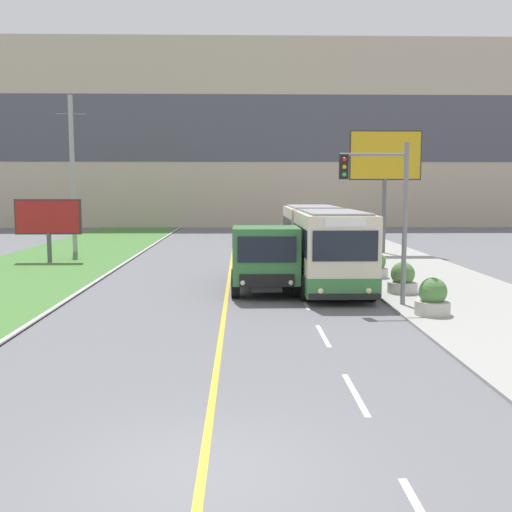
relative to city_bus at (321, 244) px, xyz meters
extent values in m
plane|color=slate|center=(-3.96, -17.47, -1.58)|extent=(300.00, 300.00, 0.00)
cube|color=gold|center=(-3.96, -17.47, -1.58)|extent=(0.14, 140.00, 0.01)
cube|color=silver|center=(-1.21, -14.27, -1.58)|extent=(0.12, 2.40, 0.01)
cube|color=silver|center=(-1.21, -9.67, -1.58)|extent=(0.12, 2.40, 0.01)
cube|color=silver|center=(-1.21, -5.07, -1.58)|extent=(0.12, 2.40, 0.01)
cube|color=silver|center=(-1.21, -0.47, -1.58)|extent=(0.12, 2.40, 0.01)
cube|color=silver|center=(-1.21, 4.13, -1.58)|extent=(0.12, 2.40, 0.01)
cube|color=silver|center=(-1.21, 8.73, -1.58)|extent=(0.12, 2.40, 0.01)
cube|color=silver|center=(-1.21, 13.33, -1.58)|extent=(0.12, 2.40, 0.01)
cube|color=silver|center=(-1.21, 17.93, -1.58)|extent=(0.12, 2.40, 0.01)
cube|color=silver|center=(-1.21, 22.53, -1.58)|extent=(0.12, 2.40, 0.01)
cube|color=#BCAD93|center=(-3.96, 38.78, 7.79)|extent=(80.00, 8.00, 18.75)
cube|color=#4C4C56|center=(-3.96, 34.76, 8.26)|extent=(80.00, 0.04, 6.56)
cube|color=beige|center=(0.00, -3.19, 0.07)|extent=(2.46, 5.51, 2.75)
cube|color=#3D7F42|center=(0.00, -3.19, -0.95)|extent=(2.48, 5.53, 0.70)
cube|color=black|center=(0.00, -3.19, 0.49)|extent=(2.48, 5.07, 0.96)
cube|color=gray|center=(0.00, -3.19, 1.49)|extent=(2.09, 4.96, 0.08)
cube|color=beige|center=(0.00, 3.22, 0.07)|extent=(2.46, 5.51, 2.75)
cube|color=#3D7F42|center=(0.00, 3.22, -0.95)|extent=(2.48, 5.53, 0.70)
cube|color=black|center=(0.00, 3.22, 0.49)|extent=(2.48, 5.07, 0.96)
cube|color=gray|center=(0.00, 3.22, 1.49)|extent=(2.09, 4.96, 0.08)
cube|color=#474747|center=(0.00, 0.02, 0.07)|extent=(2.26, 0.90, 2.53)
cube|color=black|center=(0.00, -5.96, 0.49)|extent=(2.16, 0.04, 1.01)
cube|color=black|center=(0.00, -5.97, -1.20)|extent=(2.41, 0.06, 0.20)
sphere|color=#F4EAB2|center=(-0.80, -5.98, -1.00)|extent=(0.20, 0.20, 0.20)
sphere|color=#F4EAB2|center=(0.80, -5.98, -1.00)|extent=(0.20, 0.20, 0.20)
cube|color=white|center=(0.00, -5.96, 1.27)|extent=(1.35, 0.04, 0.28)
cylinder|color=black|center=(-1.17, -4.73, -1.08)|extent=(0.28, 1.00, 1.00)
cylinder|color=black|center=(1.17, -4.73, -1.08)|extent=(0.28, 1.00, 1.00)
cylinder|color=black|center=(-1.17, -1.42, -1.08)|extent=(0.28, 1.00, 1.00)
cylinder|color=black|center=(1.17, -1.42, -1.08)|extent=(0.28, 1.00, 1.00)
cylinder|color=black|center=(-1.17, 3.77, -1.08)|extent=(0.28, 1.00, 1.00)
cylinder|color=black|center=(1.17, 3.77, -1.08)|extent=(0.28, 1.00, 1.00)
cube|color=black|center=(-2.53, -1.81, -1.13)|extent=(1.07, 6.21, 0.20)
cube|color=#38753D|center=(-2.53, -3.74, -0.03)|extent=(2.38, 2.35, 2.00)
cube|color=black|center=(-2.53, -4.94, 0.27)|extent=(2.03, 0.04, 0.90)
cube|color=black|center=(-2.53, -4.95, -0.81)|extent=(1.91, 0.06, 0.44)
sphere|color=silver|center=(-3.36, -4.96, -0.88)|extent=(0.18, 0.18, 0.18)
sphere|color=silver|center=(-1.70, -4.96, -0.88)|extent=(0.18, 0.18, 0.18)
cube|color=slate|center=(-2.53, -0.51, -0.97)|extent=(2.27, 3.61, 0.12)
cube|color=slate|center=(-3.60, -0.51, -0.34)|extent=(0.12, 3.61, 1.39)
cube|color=slate|center=(-1.46, -0.51, -0.34)|extent=(0.12, 3.61, 1.39)
cube|color=slate|center=(-2.53, -2.26, -0.34)|extent=(2.27, 0.12, 1.39)
cube|color=slate|center=(-2.53, 1.23, -0.34)|extent=(2.27, 0.12, 1.39)
cube|color=slate|center=(-2.53, -2.26, 0.47)|extent=(2.27, 0.12, 0.24)
cylinder|color=black|center=(-3.63, -3.98, -1.06)|extent=(0.30, 1.04, 1.04)
cylinder|color=black|center=(-1.43, -3.98, -1.06)|extent=(0.30, 1.04, 1.04)
cylinder|color=black|center=(-3.63, -0.33, -1.06)|extent=(0.30, 1.04, 1.04)
cylinder|color=black|center=(-1.43, -0.33, -1.06)|extent=(0.30, 1.04, 1.04)
cylinder|color=#9E9E99|center=(-13.64, 11.42, 3.16)|extent=(0.28, 0.28, 9.49)
cylinder|color=#4C4C4C|center=(-13.64, 11.42, 6.77)|extent=(1.80, 0.08, 0.08)
cylinder|color=slate|center=(1.99, -5.79, 1.14)|extent=(0.16, 0.16, 5.44)
cylinder|color=slate|center=(0.89, -5.79, 3.46)|extent=(2.20, 0.10, 0.10)
cube|color=black|center=(-0.07, -5.79, 3.06)|extent=(0.28, 0.24, 0.80)
sphere|color=red|center=(-0.07, -5.92, 3.30)|extent=(0.14, 0.14, 0.14)
sphere|color=orange|center=(-0.07, -5.92, 3.06)|extent=(0.14, 0.14, 0.14)
sphere|color=green|center=(-0.07, -5.92, 2.82)|extent=(0.14, 0.14, 0.14)
cylinder|color=#59595B|center=(5.13, 10.28, 0.67)|extent=(0.24, 0.24, 4.50)
cube|color=#333333|center=(5.13, 10.28, 4.30)|extent=(4.29, 0.20, 2.92)
cube|color=gold|center=(5.13, 10.17, 4.30)|extent=(4.13, 0.02, 2.76)
cylinder|color=#59595B|center=(-13.69, 6.65, -0.79)|extent=(0.24, 0.24, 1.58)
cube|color=#333333|center=(-13.69, 6.65, 0.86)|extent=(3.49, 0.20, 1.87)
cube|color=#AD1E1E|center=(-13.69, 6.54, 0.86)|extent=(3.33, 0.02, 1.71)
cylinder|color=#B7B2A8|center=(2.46, -7.44, -1.29)|extent=(1.08, 1.08, 0.43)
sphere|color=#518442|center=(2.46, -7.44, -0.78)|extent=(0.86, 0.86, 0.86)
cylinder|color=#B7B2A8|center=(2.57, -3.59, -1.29)|extent=(1.10, 1.10, 0.41)
sphere|color=#518442|center=(2.57, -3.59, -0.78)|extent=(0.88, 0.88, 0.88)
cylinder|color=#B7B2A8|center=(2.46, 0.25, -1.28)|extent=(1.00, 1.00, 0.43)
sphere|color=#518442|center=(2.46, 0.25, -0.80)|extent=(0.80, 0.80, 0.80)
cylinder|color=#B7B2A8|center=(2.45, 4.10, -1.30)|extent=(0.97, 0.97, 0.39)
sphere|color=#518442|center=(2.45, 4.10, -0.84)|extent=(0.78, 0.78, 0.78)
camera|label=1|loc=(-3.40, -25.40, 2.38)|focal=42.00mm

